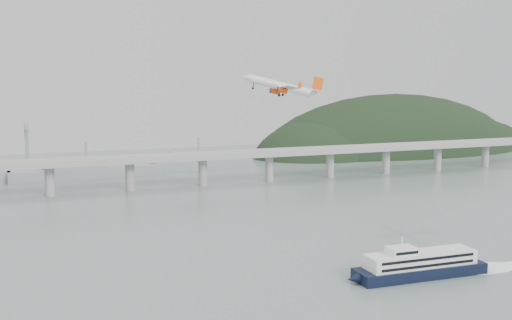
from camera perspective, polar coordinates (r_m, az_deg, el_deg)
name	(u,v)px	position (r m, az deg, el deg)	size (l,w,h in m)	color
ground	(312,273)	(227.07, 5.39, -10.69)	(900.00, 900.00, 0.00)	slate
bridge	(173,162)	(406.86, -7.95, -0.19)	(800.00, 22.00, 23.90)	#979794
headland	(405,168)	(656.08, 13.96, -0.79)	(365.00, 155.00, 156.00)	black
ferry	(420,265)	(229.47, 15.37, -9.61)	(83.41, 16.75, 15.72)	black
airliner	(283,87)	(281.02, 2.56, 6.99)	(40.69, 36.96, 12.43)	white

